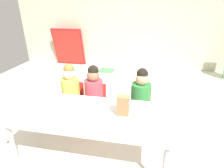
% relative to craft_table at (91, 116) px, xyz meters
% --- Properties ---
extents(ground_plane, '(6.29, 5.53, 0.02)m').
position_rel_craft_table_xyz_m(ground_plane, '(-0.04, 0.74, -0.54)').
color(ground_plane, silver).
extents(back_wall, '(6.29, 0.10, 2.65)m').
position_rel_craft_table_xyz_m(back_wall, '(-0.04, 3.50, 0.79)').
color(back_wall, beige).
rests_on(back_wall, ground_plane).
extents(craft_table, '(1.76, 0.74, 0.58)m').
position_rel_craft_table_xyz_m(craft_table, '(0.00, 0.00, 0.00)').
color(craft_table, white).
rests_on(craft_table, ground_plane).
extents(seated_child_near_camera, '(0.34, 0.34, 0.92)m').
position_rel_craft_table_xyz_m(seated_child_near_camera, '(-0.48, 0.60, 0.02)').
color(seated_child_near_camera, red).
rests_on(seated_child_near_camera, ground_plane).
extents(seated_child_middle_seat, '(0.32, 0.32, 0.92)m').
position_rel_craft_table_xyz_m(seated_child_middle_seat, '(-0.13, 0.60, 0.02)').
color(seated_child_middle_seat, red).
rests_on(seated_child_middle_seat, ground_plane).
extents(seated_child_far_right, '(0.34, 0.34, 0.92)m').
position_rel_craft_table_xyz_m(seated_child_far_right, '(0.53, 0.60, 0.02)').
color(seated_child_far_right, red).
rests_on(seated_child_far_right, ground_plane).
extents(folded_activity_table, '(0.90, 0.29, 1.09)m').
position_rel_craft_table_xyz_m(folded_activity_table, '(-1.69, 3.30, 0.01)').
color(folded_activity_table, red).
rests_on(folded_activity_table, ground_plane).
extents(paper_bag_brown, '(0.13, 0.09, 0.22)m').
position_rel_craft_table_xyz_m(paper_bag_brown, '(0.35, 0.03, 0.16)').
color(paper_bag_brown, '#9E754C').
rests_on(paper_bag_brown, craft_table).
extents(paper_plate_near_edge, '(0.18, 0.18, 0.01)m').
position_rel_craft_table_xyz_m(paper_plate_near_edge, '(-0.07, 0.05, 0.05)').
color(paper_plate_near_edge, white).
rests_on(paper_plate_near_edge, craft_table).
extents(paper_plate_center_table, '(0.18, 0.18, 0.01)m').
position_rel_craft_table_xyz_m(paper_plate_center_table, '(-0.25, -0.14, 0.05)').
color(paper_plate_center_table, white).
rests_on(paper_plate_center_table, craft_table).
extents(donut_powdered_on_plate, '(0.12, 0.12, 0.04)m').
position_rel_craft_table_xyz_m(donut_powdered_on_plate, '(-0.07, 0.05, 0.07)').
color(donut_powdered_on_plate, white).
rests_on(donut_powdered_on_plate, craft_table).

